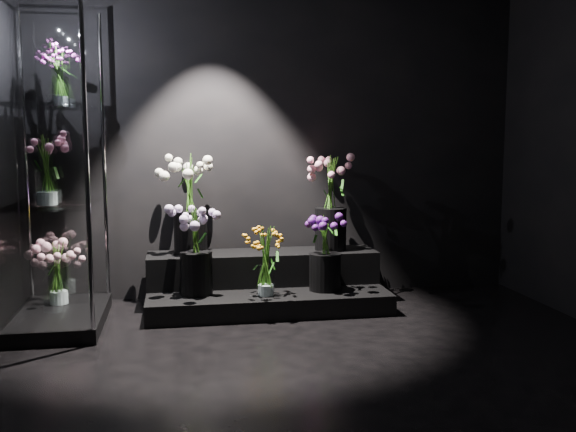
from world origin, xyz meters
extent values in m
plane|color=black|center=(0.00, 0.00, 0.00)|extent=(4.00, 4.00, 0.00)
plane|color=black|center=(0.00, 2.00, 1.40)|extent=(4.00, 0.00, 4.00)
cube|color=black|center=(-0.18, 1.54, 0.08)|extent=(1.82, 0.81, 0.15)
cube|color=black|center=(-0.18, 1.75, 0.28)|extent=(1.82, 0.40, 0.25)
cube|color=black|center=(-1.68, 1.34, 0.05)|extent=(0.61, 1.01, 0.10)
cube|color=white|center=(-1.68, 1.34, 0.86)|extent=(0.55, 0.95, 0.01)
cube|color=white|center=(-1.68, 1.34, 1.52)|extent=(0.55, 0.95, 0.01)
cylinder|color=white|center=(-0.21, 1.33, 0.27)|extent=(0.13, 0.13, 0.23)
cylinder|color=black|center=(-0.72, 1.45, 0.31)|extent=(0.24, 0.24, 0.32)
cylinder|color=black|center=(0.25, 1.42, 0.29)|extent=(0.24, 0.24, 0.28)
cylinder|color=black|center=(-0.75, 1.78, 0.57)|extent=(0.26, 0.26, 0.34)
cylinder|color=black|center=(0.37, 1.74, 0.58)|extent=(0.25, 0.25, 0.34)
cylinder|color=white|center=(-1.69, 1.17, 0.99)|extent=(0.14, 0.14, 0.25)
cylinder|color=white|center=(-1.64, 1.52, 1.63)|extent=(0.11, 0.11, 0.21)
cylinder|color=white|center=(-1.71, 1.54, 0.24)|extent=(0.14, 0.14, 0.28)
camera|label=1|loc=(-0.85, -3.26, 1.31)|focal=40.00mm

